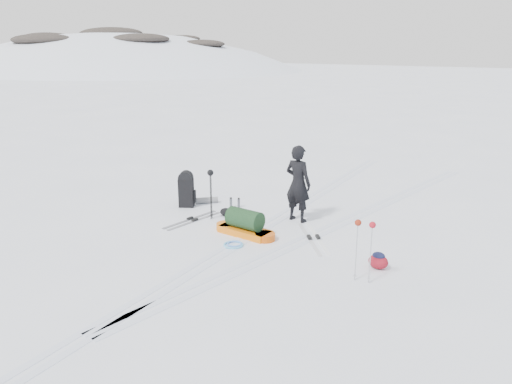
# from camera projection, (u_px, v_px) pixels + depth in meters

# --- Properties ---
(ground) EXTENTS (200.00, 200.00, 0.00)m
(ground) POSITION_uv_depth(u_px,v_px,m) (252.00, 235.00, 11.67)
(ground) COLOR white
(ground) RESTS_ON ground
(ski_tracks) EXTENTS (3.38, 17.97, 0.01)m
(ski_tracks) POSITION_uv_depth(u_px,v_px,m) (293.00, 229.00, 12.03)
(ski_tracks) COLOR silver
(ski_tracks) RESTS_ON ground
(skier) EXTENTS (0.74, 0.52, 1.93)m
(skier) POSITION_uv_depth(u_px,v_px,m) (298.00, 184.00, 12.35)
(skier) COLOR black
(skier) RESTS_ON ground
(pulk_sled) EXTENTS (1.63, 0.56, 0.62)m
(pulk_sled) POSITION_uv_depth(u_px,v_px,m) (245.00, 225.00, 11.61)
(pulk_sled) COLOR orange
(pulk_sled) RESTS_ON ground
(expedition_rucksack) EXTENTS (0.78, 1.05, 1.00)m
(expedition_rucksack) POSITION_uv_depth(u_px,v_px,m) (189.00, 190.00, 13.61)
(expedition_rucksack) COLOR black
(expedition_rucksack) RESTS_ON ground
(ski_poles_black) EXTENTS (0.16, 0.18, 1.29)m
(ski_poles_black) POSITION_uv_depth(u_px,v_px,m) (211.00, 179.00, 12.46)
(ski_poles_black) COLOR black
(ski_poles_black) RESTS_ON ground
(ski_poles_silver) EXTENTS (0.38, 0.16, 1.21)m
(ski_poles_silver) POSITION_uv_depth(u_px,v_px,m) (365.00, 231.00, 9.07)
(ski_poles_silver) COLOR #ACAFB3
(ski_poles_silver) RESTS_ON ground
(touring_skis_grey) EXTENTS (0.44, 1.78, 0.06)m
(touring_skis_grey) POSITION_uv_depth(u_px,v_px,m) (192.00, 220.00, 12.61)
(touring_skis_grey) COLOR #96989E
(touring_skis_grey) RESTS_ON ground
(touring_skis_white) EXTENTS (1.56, 1.68, 0.07)m
(touring_skis_white) POSITION_uv_depth(u_px,v_px,m) (313.00, 238.00, 11.41)
(touring_skis_white) COLOR silver
(touring_skis_white) RESTS_ON ground
(rope_coil) EXTENTS (0.59, 0.59, 0.05)m
(rope_coil) POSITION_uv_depth(u_px,v_px,m) (234.00, 244.00, 11.03)
(rope_coil) COLOR #60BCE9
(rope_coil) RESTS_ON ground
(small_daypack) EXTENTS (0.48, 0.42, 0.34)m
(small_daypack) POSITION_uv_depth(u_px,v_px,m) (378.00, 261.00, 9.86)
(small_daypack) COLOR maroon
(small_daypack) RESTS_ON ground
(thermos_pair) EXTENTS (0.24, 0.21, 0.28)m
(thermos_pair) POSITION_uv_depth(u_px,v_px,m) (235.00, 203.00, 13.60)
(thermos_pair) COLOR slate
(thermos_pair) RESTS_ON ground
(stuff_sack) EXTENTS (0.41, 0.35, 0.21)m
(stuff_sack) POSITION_uv_depth(u_px,v_px,m) (226.00, 212.00, 12.91)
(stuff_sack) COLOR black
(stuff_sack) RESTS_ON ground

